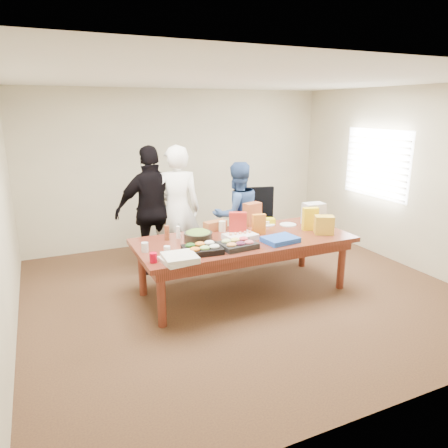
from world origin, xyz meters
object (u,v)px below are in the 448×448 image
office_chair (266,225)px  salad_bowl (198,237)px  sheet_cake (240,237)px  conference_table (244,265)px  person_right (237,215)px  person_center (177,210)px

office_chair → salad_bowl: (-1.51, -0.92, 0.27)m
sheet_cake → conference_table: bearing=9.0°
person_right → salad_bowl: person_right is taller
person_right → sheet_cake: bearing=64.8°
conference_table → person_right: bearing=69.4°
person_center → person_right: size_ratio=1.17×
office_chair → salad_bowl: 1.79m
conference_table → salad_bowl: bearing=168.5°
person_center → conference_table: bearing=131.9°
conference_table → person_right: person_right is taller
salad_bowl → office_chair: bearing=31.2°
conference_table → salad_bowl: size_ratio=7.73×
person_center → office_chair: bearing=-166.7°
person_right → sheet_cake: person_right is taller
person_center → sheet_cake: person_center is taller
person_center → sheet_cake: bearing=128.7°
conference_table → sheet_cake: size_ratio=7.14×
conference_table → sheet_cake: 0.42m
sheet_cake → salad_bowl: 0.54m
person_center → salad_bowl: size_ratio=5.20×
conference_table → person_center: person_center is taller
person_center → sheet_cake: (0.48, -1.10, -0.16)m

